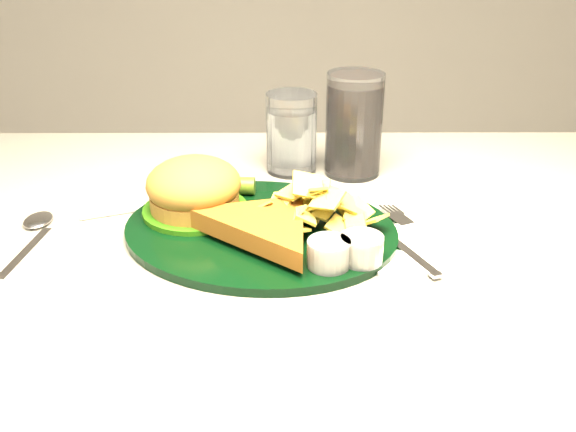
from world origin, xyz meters
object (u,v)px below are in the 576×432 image
at_px(water_glass, 291,133).
at_px(fork_napkin, 405,247).
at_px(cola_glass, 354,125).
at_px(dinner_plate, 260,206).

bearing_deg(water_glass, fork_napkin, -62.58).
bearing_deg(fork_napkin, cola_glass, 75.35).
xyz_separation_m(dinner_plate, cola_glass, (0.13, 0.20, 0.04)).
relative_size(dinner_plate, water_glass, 2.83).
relative_size(dinner_plate, fork_napkin, 2.07).
distance_m(cola_glass, fork_napkin, 0.26).
xyz_separation_m(dinner_plate, fork_napkin, (0.17, -0.04, -0.03)).
height_order(water_glass, cola_glass, cola_glass).
distance_m(dinner_plate, fork_napkin, 0.18).
bearing_deg(dinner_plate, water_glass, 93.21).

